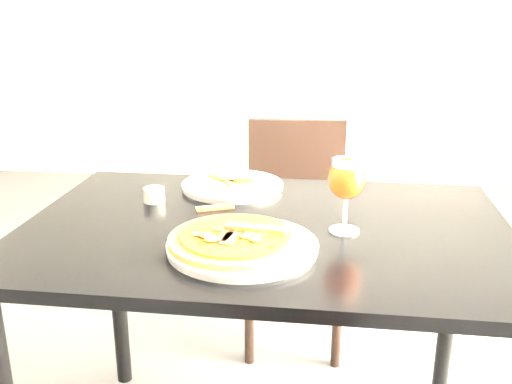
# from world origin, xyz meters

# --- Properties ---
(dining_table) EXTENTS (1.21, 0.82, 0.75)m
(dining_table) POSITION_xyz_m (0.20, 0.17, 0.66)
(dining_table) COLOR black
(dining_table) RESTS_ON ground
(chair_far) EXTENTS (0.41, 0.41, 0.85)m
(chair_far) POSITION_xyz_m (0.24, 0.90, 0.47)
(chair_far) COLOR black
(chair_far) RESTS_ON ground
(plate_main) EXTENTS (0.43, 0.43, 0.02)m
(plate_main) POSITION_xyz_m (0.16, 0.01, 0.76)
(plate_main) COLOR silver
(plate_main) RESTS_ON dining_table
(pizza) EXTENTS (0.30, 0.30, 0.03)m
(pizza) POSITION_xyz_m (0.15, 0.01, 0.78)
(pizza) COLOR brown
(pizza) RESTS_ON plate_main
(plate_second) EXTENTS (0.31, 0.31, 0.02)m
(plate_second) POSITION_xyz_m (0.07, 0.45, 0.76)
(plate_second) COLOR silver
(plate_second) RESTS_ON dining_table
(crust_scraps) EXTENTS (0.17, 0.13, 0.01)m
(crust_scraps) POSITION_xyz_m (0.08, 0.45, 0.77)
(crust_scraps) COLOR brown
(crust_scraps) RESTS_ON plate_second
(loose_crust) EXTENTS (0.10, 0.06, 0.01)m
(loose_crust) POSITION_xyz_m (0.05, 0.27, 0.75)
(loose_crust) COLOR brown
(loose_crust) RESTS_ON dining_table
(sauce_cup) EXTENTS (0.06, 0.06, 0.04)m
(sauce_cup) POSITION_xyz_m (-0.12, 0.31, 0.77)
(sauce_cup) COLOR silver
(sauce_cup) RESTS_ON dining_table
(beer_glass) EXTENTS (0.09, 0.09, 0.18)m
(beer_glass) POSITION_xyz_m (0.39, 0.15, 0.88)
(beer_glass) COLOR silver
(beer_glass) RESTS_ON dining_table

